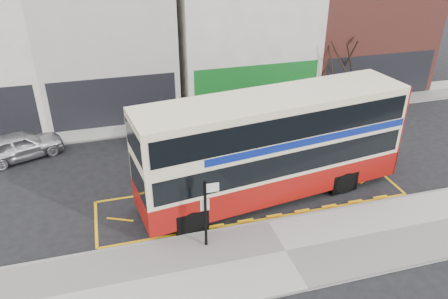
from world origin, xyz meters
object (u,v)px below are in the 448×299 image
object	(u,v)px
bus_stop_post	(207,208)
car_silver	(20,146)
car_grey	(163,129)
car_white	(315,107)
street_tree_right	(341,48)
double_decker_bus	(273,145)

from	to	relation	value
bus_stop_post	car_silver	bearing A→B (deg)	129.67
car_silver	car_grey	xyz separation A→B (m)	(7.64, 0.18, -0.10)
car_grey	car_white	world-z (taller)	car_white
car_white	street_tree_right	bearing A→B (deg)	-73.74
street_tree_right	bus_stop_post	bearing A→B (deg)	-135.20
bus_stop_post	car_silver	size ratio (longest dim) A/B	0.67
bus_stop_post	car_grey	distance (m)	9.90
car_silver	street_tree_right	world-z (taller)	street_tree_right
street_tree_right	car_grey	bearing A→B (deg)	-171.03
double_decker_bus	bus_stop_post	xyz separation A→B (m)	(-3.73, -2.85, -0.66)
car_grey	street_tree_right	world-z (taller)	street_tree_right
double_decker_bus	car_silver	bearing A→B (deg)	141.94
bus_stop_post	car_white	world-z (taller)	bus_stop_post
double_decker_bus	street_tree_right	bearing A→B (deg)	39.98
double_decker_bus	bus_stop_post	bearing A→B (deg)	-150.35
car_silver	car_white	world-z (taller)	car_silver
bus_stop_post	car_grey	size ratio (longest dim) A/B	0.74
car_silver	car_grey	bearing A→B (deg)	-108.60
double_decker_bus	car_silver	xyz separation A→B (m)	(-11.61, 6.79, -1.82)
car_grey	car_white	distance (m)	9.82
car_white	street_tree_right	xyz separation A→B (m)	(2.23, 1.46, 3.26)
bus_stop_post	car_silver	world-z (taller)	bus_stop_post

